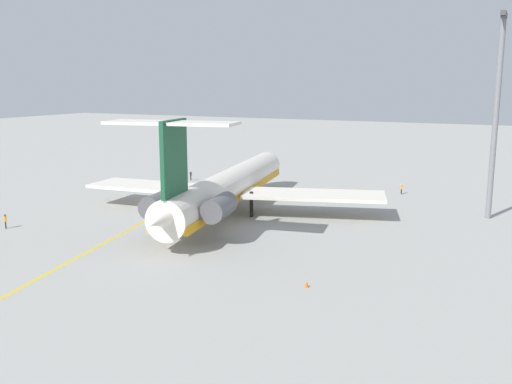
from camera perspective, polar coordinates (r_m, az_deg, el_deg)
ground at (r=84.95m, az=-10.01°, el=-0.85°), size 368.64×368.64×0.00m
main_jetliner at (r=73.99m, az=-3.05°, el=0.46°), size 46.16×41.06×13.51m
ground_crew_near_nose at (r=73.81m, az=-23.90°, el=-2.55°), size 0.28×0.42×1.75m
ground_crew_near_tail at (r=101.36m, az=-6.58°, el=1.78°), size 0.28×0.44×1.75m
ground_crew_portside at (r=91.21m, az=14.43°, el=0.44°), size 0.31×0.32×1.64m
safety_cone_nose at (r=103.65m, az=-8.77°, el=1.46°), size 0.40×0.40×0.55m
safety_cone_wingtip at (r=49.02m, az=5.11°, el=-9.21°), size 0.40×0.40×0.55m
taxiway_centreline at (r=80.63m, az=-8.37°, el=-1.43°), size 100.02×21.25×0.01m
light_mast at (r=76.94m, az=23.02°, el=7.72°), size 4.00×0.70×25.48m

